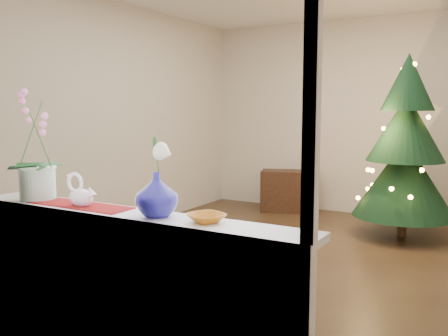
# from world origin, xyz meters

# --- Properties ---
(ground) EXTENTS (5.00, 5.00, 0.00)m
(ground) POSITION_xyz_m (0.00, 0.00, 0.00)
(ground) COLOR #332114
(ground) RESTS_ON ground
(wall_back) EXTENTS (4.50, 0.10, 2.70)m
(wall_back) POSITION_xyz_m (0.00, 2.50, 1.35)
(wall_back) COLOR beige
(wall_back) RESTS_ON ground
(wall_front) EXTENTS (4.50, 0.10, 2.70)m
(wall_front) POSITION_xyz_m (0.00, -2.50, 1.35)
(wall_front) COLOR beige
(wall_front) RESTS_ON ground
(wall_left) EXTENTS (0.10, 5.00, 2.70)m
(wall_left) POSITION_xyz_m (-2.25, 0.00, 1.35)
(wall_left) COLOR beige
(wall_left) RESTS_ON ground
(window_apron) EXTENTS (2.20, 0.08, 0.88)m
(window_apron) POSITION_xyz_m (0.00, -2.46, 0.44)
(window_apron) COLOR white
(window_apron) RESTS_ON ground
(windowsill) EXTENTS (2.20, 0.26, 0.04)m
(windowsill) POSITION_xyz_m (0.00, -2.37, 0.90)
(windowsill) COLOR white
(windowsill) RESTS_ON window_apron
(window_frame) EXTENTS (2.22, 0.06, 1.60)m
(window_frame) POSITION_xyz_m (0.00, -2.47, 1.70)
(window_frame) COLOR white
(window_frame) RESTS_ON windowsill
(runner) EXTENTS (0.70, 0.20, 0.01)m
(runner) POSITION_xyz_m (-0.38, -2.37, 0.92)
(runner) COLOR maroon
(runner) RESTS_ON windowsill
(orchid_pot) EXTENTS (0.28, 0.28, 0.69)m
(orchid_pot) POSITION_xyz_m (-0.74, -2.36, 1.26)
(orchid_pot) COLOR white
(orchid_pot) RESTS_ON windowsill
(swan) EXTENTS (0.24, 0.17, 0.19)m
(swan) POSITION_xyz_m (-0.34, -2.39, 1.01)
(swan) COLOR white
(swan) RESTS_ON windowsill
(blue_vase) EXTENTS (0.33, 0.33, 0.27)m
(blue_vase) POSITION_xyz_m (0.20, -2.37, 1.06)
(blue_vase) COLOR navy
(blue_vase) RESTS_ON windowsill
(lily) EXTENTS (0.15, 0.09, 0.20)m
(lily) POSITION_xyz_m (0.20, -2.37, 1.29)
(lily) COLOR silver
(lily) RESTS_ON blue_vase
(paperweight) EXTENTS (0.08, 0.08, 0.07)m
(paperweight) POSITION_xyz_m (0.17, -2.41, 0.95)
(paperweight) COLOR silver
(paperweight) RESTS_ON windowsill
(amber_dish) EXTENTS (0.20, 0.20, 0.04)m
(amber_dish) POSITION_xyz_m (0.50, -2.36, 0.94)
(amber_dish) COLOR #AB6011
(amber_dish) RESTS_ON windowsill
(xmas_tree) EXTENTS (1.25, 1.25, 2.09)m
(xmas_tree) POSITION_xyz_m (0.75, 1.50, 1.05)
(xmas_tree) COLOR black
(xmas_tree) RESTS_ON ground
(side_table) EXTENTS (0.87, 0.63, 0.59)m
(side_table) POSITION_xyz_m (-0.94, 2.16, 0.29)
(side_table) COLOR black
(side_table) RESTS_ON ground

